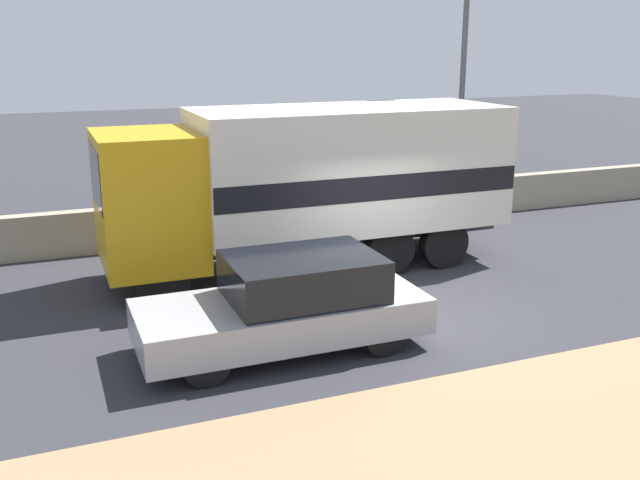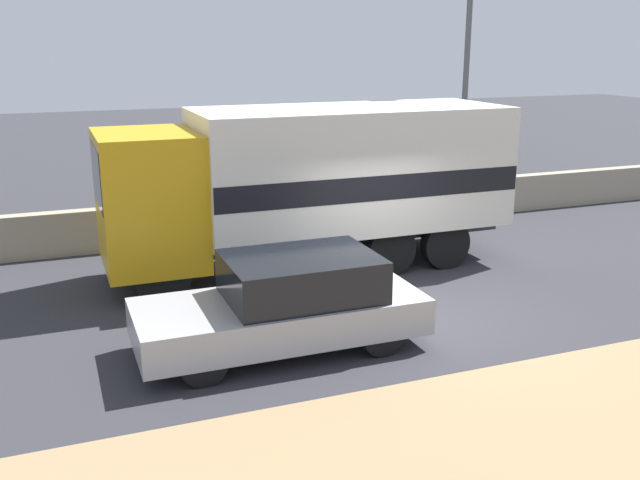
# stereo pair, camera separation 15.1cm
# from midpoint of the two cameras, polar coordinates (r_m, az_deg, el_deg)

# --- Properties ---
(ground_plane) EXTENTS (80.00, 80.00, 0.00)m
(ground_plane) POSITION_cam_midpoint_polar(r_m,az_deg,el_deg) (12.54, 7.96, -5.76)
(ground_plane) COLOR #2D2D33
(stone_wall_backdrop) EXTENTS (60.00, 0.35, 0.97)m
(stone_wall_backdrop) POSITION_cam_midpoint_polar(r_m,az_deg,el_deg) (17.47, -1.20, 2.24)
(stone_wall_backdrop) COLOR gray
(stone_wall_backdrop) RESTS_ON ground_plane
(street_lamp) EXTENTS (0.56, 0.28, 7.45)m
(street_lamp) POSITION_cam_midpoint_polar(r_m,az_deg,el_deg) (18.04, 11.94, 14.52)
(street_lamp) COLOR #4C4C51
(street_lamp) RESTS_ON ground_plane
(box_truck) EXTENTS (8.12, 2.60, 3.26)m
(box_truck) POSITION_cam_midpoint_polar(r_m,az_deg,el_deg) (14.40, 0.04, 5.01)
(box_truck) COLOR gold
(box_truck) RESTS_ON ground_plane
(car_hatchback) EXTENTS (4.34, 1.78, 1.44)m
(car_hatchback) POSITION_cam_midpoint_polar(r_m,az_deg,el_deg) (10.82, -2.25, -5.08)
(car_hatchback) COLOR #9E9EA3
(car_hatchback) RESTS_ON ground_plane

